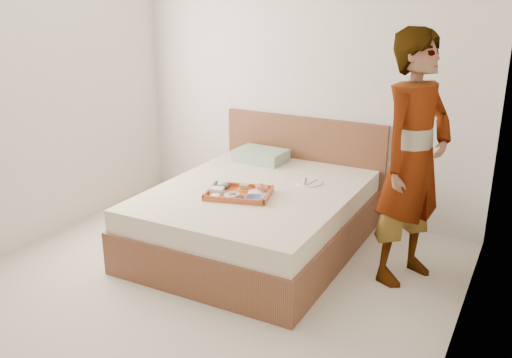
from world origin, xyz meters
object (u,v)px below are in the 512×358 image
at_px(tray, 239,193).
at_px(person, 413,160).
at_px(dinner_plate, 309,183).
at_px(bed, 256,218).

distance_m(tray, person, 1.37).
xyz_separation_m(tray, dinner_plate, (0.38, 0.55, -0.02)).
relative_size(tray, dinner_plate, 2.30).
bearing_deg(person, bed, 117.06).
bearing_deg(person, dinner_plate, 98.58).
xyz_separation_m(bed, dinner_plate, (0.34, 0.32, 0.27)).
bearing_deg(tray, bed, 64.63).
bearing_deg(dinner_plate, bed, -136.47).
bearing_deg(tray, person, -1.85).
height_order(bed, person, person).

